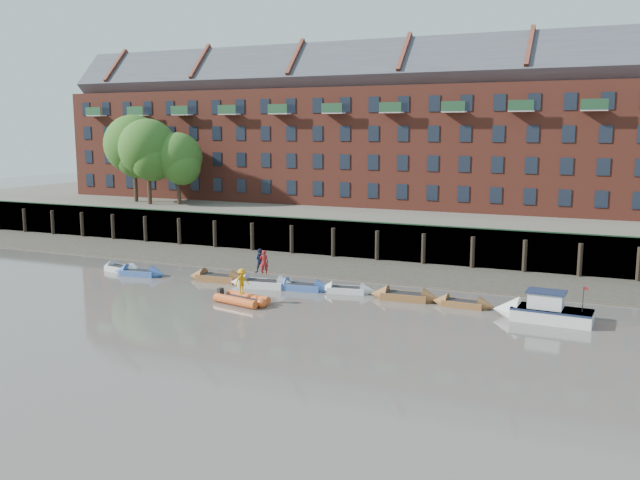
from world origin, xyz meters
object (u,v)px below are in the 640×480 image
Objects in this scene: rowboat_0 at (122,269)px; motor_launch at (535,310)px; rib_tender at (244,299)px; rowboat_6 at (405,296)px; rowboat_7 at (463,304)px; rowboat_5 at (347,290)px; person_rib_crew at (242,281)px; rowboat_4 at (302,287)px; rowboat_3 at (263,284)px; rowboat_2 at (218,278)px; person_rower_b at (260,261)px; person_rower_a at (264,262)px; rowboat_1 at (140,273)px.

rowboat_0 is 0.78× the size of motor_launch.
motor_launch reaches higher than rib_tender.
rowboat_7 is (3.83, -0.21, -0.04)m from rowboat_6.
rowboat_5 is 7.46m from person_rib_crew.
rowboat_4 is 5.24m from rib_tender.
rowboat_3 is at bearing -0.12° from motor_launch.
rowboat_4 is 0.79× the size of motor_launch.
rowboat_2 is 6.79m from rowboat_4.
rib_tender is at bearing -142.75° from rowboat_5.
motor_launch reaches higher than rowboat_3.
rowboat_5 is 2.37× the size of person_rower_b.
person_rower_b is 4.83m from person_rib_crew.
rowboat_7 is at bearing -6.36° from rowboat_4.
rowboat_3 is at bearing 179.89° from rowboat_6.
rowboat_0 is at bearing 171.47° from rowboat_5.
person_rower_a is (-5.84, -0.96, 1.62)m from rowboat_5.
rowboat_0 is 26.68m from rowboat_7.
rowboat_5 is at bearing 60.59° from rib_tender.
rowboat_7 is (14.02, 0.35, -0.05)m from rowboat_3.
rib_tender is (13.72, -4.81, 0.06)m from rowboat_0.
rowboat_0 is 14.41m from person_rib_crew.
rowboat_5 is at bearing 164.84° from person_rower_a.
rowboat_2 is 3.99m from person_rower_b.
rowboat_0 is 0.93× the size of rowboat_6.
person_rower_a is 0.99× the size of person_rower_b.
rowboat_5 is 4.21m from rowboat_6.
rowboat_4 is at bearing 83.14° from rib_tender.
rowboat_3 is at bearing 177.85° from rowboat_5.
person_rower_a reaches higher than rowboat_1.
rowboat_0 is 2.57× the size of person_rower_a.
person_rower_a is (-2.68, -0.47, 1.60)m from rowboat_4.
rowboat_4 is at bearing 11.37° from rowboat_0.
person_rib_crew is at bearing -154.90° from rowboat_6.
rowboat_0 is at bearing 177.49° from rowboat_6.
person_rib_crew is at bearing -158.27° from rowboat_7.
rowboat_5 is 1.07× the size of rib_tender.
rowboat_3 is (12.66, -0.26, 0.03)m from rowboat_0.
rowboat_1 is at bearing 176.98° from rowboat_4.
rowboat_4 is 3.16m from person_rower_a.
person_rib_crew reaches higher than rowboat_4.
rowboat_6 is 2.73× the size of person_rower_b.
rowboat_2 is at bearing 172.24° from rowboat_5.
rowboat_7 is at bearing -6.36° from rowboat_6.
rowboat_7 is 4.69m from motor_launch.
motor_launch is at bearing 152.74° from person_rower_a.
person_rower_a is 4.44m from person_rib_crew.
rowboat_7 is at bearing -2.47° from rowboat_2.
rowboat_4 is 1.16× the size of rib_tender.
rowboat_6 is at bearing 11.66° from rowboat_0.
rowboat_3 is at bearing -53.12° from person_rower_b.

